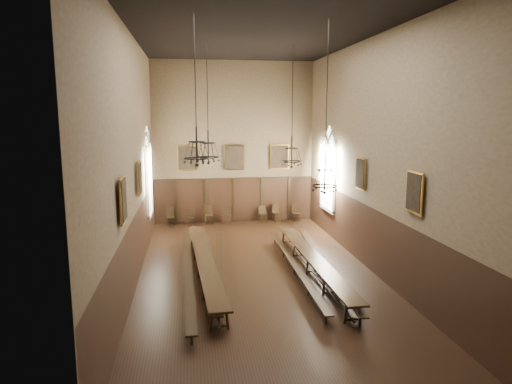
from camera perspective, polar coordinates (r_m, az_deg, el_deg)
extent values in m
cube|color=black|center=(17.81, 0.21, -10.32)|extent=(9.00, 18.00, 0.02)
cube|color=black|center=(16.99, 0.24, 19.61)|extent=(9.00, 18.00, 0.02)
cube|color=#766448|center=(25.73, -2.80, 6.15)|extent=(9.00, 0.02, 9.00)
cube|color=#766448|center=(8.10, 9.82, -1.71)|extent=(9.00, 0.02, 9.00)
cube|color=#766448|center=(16.74, -15.26, 3.92)|extent=(0.02, 18.00, 9.00)
cube|color=#766448|center=(18.04, 14.57, 4.34)|extent=(0.02, 18.00, 9.00)
cube|color=black|center=(17.44, -6.38, -8.25)|extent=(1.19, 9.85, 0.07)
cube|color=black|center=(17.75, 7.10, -8.04)|extent=(0.78, 9.39, 0.07)
cube|color=black|center=(17.29, -8.49, -9.43)|extent=(0.50, 10.65, 0.05)
cube|color=black|center=(17.78, -4.64, -9.01)|extent=(0.91, 9.26, 0.05)
cube|color=black|center=(17.82, 4.82, -8.96)|extent=(0.40, 9.34, 0.05)
cube|color=black|center=(18.10, 8.56, -8.64)|extent=(0.98, 9.97, 0.05)
cube|color=black|center=(25.66, -10.61, -3.15)|extent=(0.50, 0.50, 0.05)
cube|color=black|center=(25.78, -10.61, -2.50)|extent=(0.43, 0.12, 0.51)
cube|color=black|center=(25.63, -8.24, -3.18)|extent=(0.46, 0.46, 0.05)
cube|color=black|center=(25.75, -8.25, -2.60)|extent=(0.39, 0.11, 0.47)
cube|color=black|center=(25.77, -5.91, -2.94)|extent=(0.45, 0.45, 0.05)
cube|color=black|center=(25.90, -5.93, -2.28)|extent=(0.44, 0.05, 0.53)
cube|color=black|center=(25.72, -3.68, -2.97)|extent=(0.54, 0.54, 0.05)
cube|color=black|center=(25.84, -3.72, -2.32)|extent=(0.42, 0.17, 0.51)
cube|color=black|center=(26.03, 0.86, -2.84)|extent=(0.48, 0.48, 0.05)
cube|color=black|center=(26.15, 0.80, -2.23)|extent=(0.41, 0.11, 0.49)
cube|color=black|center=(26.16, 2.65, -2.67)|extent=(0.56, 0.56, 0.05)
cube|color=black|center=(26.29, 2.58, -2.00)|extent=(0.45, 0.17, 0.54)
cube|color=black|center=(26.34, 5.05, -2.68)|extent=(0.50, 0.50, 0.05)
cube|color=black|center=(26.46, 4.96, -2.05)|extent=(0.43, 0.11, 0.51)
cylinder|color=black|center=(19.10, -6.12, 13.05)|extent=(0.03, 0.03, 3.56)
torus|color=black|center=(19.15, -5.96, 4.35)|extent=(0.91, 0.91, 0.05)
torus|color=black|center=(19.11, -5.99, 6.11)|extent=(0.58, 0.58, 0.04)
cylinder|color=black|center=(19.11, -5.99, 5.79)|extent=(0.06, 0.06, 1.28)
cylinder|color=black|center=(20.06, 4.60, 12.49)|extent=(0.03, 0.03, 3.85)
torus|color=black|center=(20.14, 4.48, 3.85)|extent=(0.89, 0.89, 0.05)
torus|color=black|center=(20.09, 4.50, 5.49)|extent=(0.57, 0.57, 0.04)
cylinder|color=black|center=(20.10, 4.50, 5.19)|extent=(0.06, 0.06, 1.26)
cylinder|color=black|center=(14.12, -7.64, 14.79)|extent=(0.03, 0.03, 3.29)
torus|color=black|center=(14.12, -7.40, 4.21)|extent=(0.78, 0.78, 0.05)
torus|color=black|center=(14.08, -7.44, 6.25)|extent=(0.49, 0.49, 0.04)
cylinder|color=black|center=(14.09, -7.44, 5.88)|extent=(0.05, 0.05, 1.10)
cylinder|color=black|center=(15.02, 8.88, 12.63)|extent=(0.03, 0.03, 4.24)
torus|color=black|center=(15.18, 8.57, 0.75)|extent=(0.82, 0.82, 0.05)
torus|color=black|center=(15.10, 8.62, 2.73)|extent=(0.52, 0.52, 0.04)
cylinder|color=black|center=(15.12, 8.62, 2.37)|extent=(0.06, 0.06, 1.16)
cube|color=#AB7F29|center=(25.54, -8.59, 4.22)|extent=(1.10, 0.12, 1.40)
cube|color=black|center=(25.54, -8.59, 4.22)|extent=(0.98, 0.02, 1.28)
cube|color=#AB7F29|center=(25.66, -2.76, 4.34)|extent=(1.10, 0.12, 1.40)
cube|color=black|center=(25.66, -2.76, 4.34)|extent=(0.98, 0.02, 1.28)
cube|color=#AB7F29|center=(26.05, 2.96, 4.42)|extent=(1.10, 0.12, 1.40)
cube|color=black|center=(26.05, 2.96, 4.42)|extent=(0.98, 0.02, 1.28)
cube|color=#AB7F29|center=(17.81, -14.36, 1.69)|extent=(0.12, 1.00, 1.30)
cube|color=black|center=(17.81, -14.36, 1.69)|extent=(0.02, 0.88, 1.18)
cube|color=#AB7F29|center=(13.39, -16.29, -0.95)|extent=(0.12, 1.00, 1.30)
cube|color=black|center=(13.39, -16.29, -0.95)|extent=(0.02, 0.88, 1.18)
cube|color=#AB7F29|center=(19.00, 12.94, 2.24)|extent=(0.12, 1.00, 1.30)
cube|color=black|center=(19.00, 12.94, 2.24)|extent=(0.02, 0.88, 1.18)
cube|color=#AB7F29|center=(14.95, 19.18, -0.03)|extent=(0.12, 1.00, 1.30)
cube|color=black|center=(14.95, 19.18, -0.03)|extent=(0.02, 0.88, 1.18)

